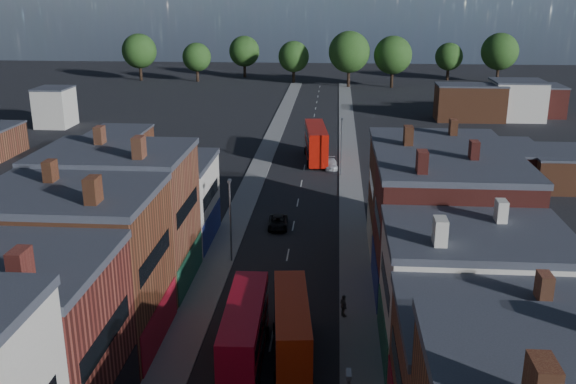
% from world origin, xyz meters
% --- Properties ---
extents(pavement_west, '(3.00, 200.00, 0.12)m').
position_xyz_m(pavement_west, '(-6.50, 50.00, 0.06)').
color(pavement_west, gray).
rests_on(pavement_west, ground).
extents(pavement_east, '(3.00, 200.00, 0.12)m').
position_xyz_m(pavement_east, '(6.50, 50.00, 0.06)').
color(pavement_east, gray).
rests_on(pavement_east, ground).
extents(lamp_post_2, '(0.25, 0.70, 8.12)m').
position_xyz_m(lamp_post_2, '(-5.20, 30.00, 4.70)').
color(lamp_post_2, slate).
rests_on(lamp_post_2, ground).
extents(lamp_post_3, '(0.25, 0.70, 8.12)m').
position_xyz_m(lamp_post_3, '(5.20, 60.00, 4.70)').
color(lamp_post_3, slate).
rests_on(lamp_post_3, ground).
extents(bus_0, '(2.91, 10.67, 4.58)m').
position_xyz_m(bus_0, '(-1.50, 12.82, 2.47)').
color(bus_0, '#AE091C').
rests_on(bus_0, ground).
extents(bus_1, '(3.34, 10.29, 4.36)m').
position_xyz_m(bus_1, '(1.64, 13.90, 2.36)').
color(bus_1, red).
rests_on(bus_1, ground).
extents(bus_2, '(3.94, 12.29, 5.21)m').
position_xyz_m(bus_2, '(1.50, 68.03, 2.81)').
color(bus_2, '#AC1107').
rests_on(bus_2, ground).
extents(car_2, '(2.26, 4.52, 1.23)m').
position_xyz_m(car_2, '(-1.62, 39.27, 0.62)').
color(car_2, black).
rests_on(car_2, ground).
extents(car_3, '(2.10, 4.54, 1.29)m').
position_xyz_m(car_3, '(3.79, 63.94, 0.64)').
color(car_3, silver).
rests_on(car_3, ground).
extents(ped_3, '(0.87, 1.19, 1.85)m').
position_xyz_m(ped_3, '(5.30, 19.90, 1.04)').
color(ped_3, '#5E5751').
rests_on(ped_3, pavement_east).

